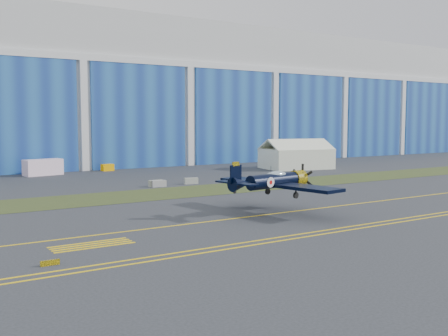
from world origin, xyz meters
TOP-DOWN VIEW (x-y plane):
  - ground at (0.00, 0.00)m, footprint 260.00×260.00m
  - grass_median at (0.00, 14.00)m, footprint 260.00×10.00m
  - hangar at (0.00, 71.79)m, footprint 220.00×45.70m
  - taxiway_centreline at (0.00, -5.00)m, footprint 200.00×0.20m
  - edge_line_near at (0.00, -14.50)m, footprint 80.00×0.20m
  - edge_line_far at (0.00, -13.50)m, footprint 80.00×0.20m
  - hold_short_ladder at (-18.00, -8.10)m, footprint 6.00×2.40m
  - guard_board_left at (-22.00, -12.00)m, footprint 1.20×0.15m
  - warbird at (1.65, -4.37)m, footprint 13.92×15.98m
  - tent at (35.63, 31.97)m, footprint 13.74×11.09m
  - shipping_container at (-8.56, 45.04)m, footprint 6.60×3.70m
  - tug at (3.34, 46.83)m, footprint 2.23×1.48m
  - gse_box at (53.27, 42.11)m, footprint 2.91×1.81m
  - barrier_a at (0.81, 20.93)m, footprint 2.02×0.67m
  - barrier_b at (1.01, 20.28)m, footprint 2.04×0.76m
  - barrier_c at (6.40, 20.86)m, footprint 2.07×0.90m

SIDE VIEW (x-z plane):
  - ground at x=0.00m, z-range 0.00..0.00m
  - taxiway_centreline at x=0.00m, z-range 0.00..0.02m
  - edge_line_near at x=0.00m, z-range 0.00..0.02m
  - edge_line_far at x=0.00m, z-range 0.00..0.02m
  - hold_short_ladder at x=-18.00m, z-range 0.00..0.02m
  - grass_median at x=0.00m, z-range 0.01..0.03m
  - guard_board_left at x=-22.00m, z-range 0.00..0.35m
  - barrier_a at x=0.81m, z-range 0.00..0.90m
  - barrier_b at x=1.01m, z-range 0.00..0.90m
  - barrier_c at x=6.40m, z-range 0.00..0.90m
  - tug at x=3.34m, z-range 0.00..1.25m
  - gse_box at x=53.27m, z-range 0.00..1.65m
  - shipping_container at x=-8.56m, z-range 0.00..2.70m
  - tent at x=35.63m, z-range 0.00..5.73m
  - warbird at x=1.65m, z-range 1.04..5.30m
  - hangar at x=0.00m, z-range -0.04..29.96m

